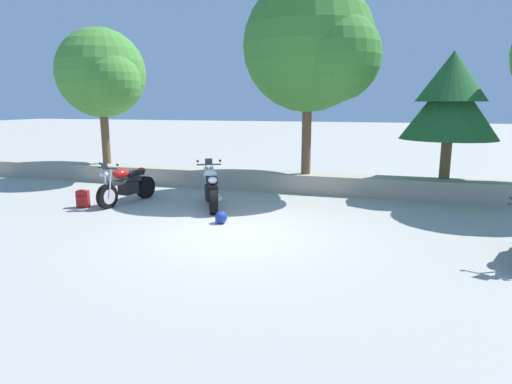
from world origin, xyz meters
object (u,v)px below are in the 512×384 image
(motorcycle_white_centre, at_px, (211,189))
(leafy_tree_far_left, at_px, (103,75))
(leafy_tree_mid_left, at_px, (314,48))
(pine_tree_mid_right, at_px, (451,98))
(motorcycle_red_near_left, at_px, (126,185))
(rider_helmet, at_px, (221,217))
(rider_backpack, at_px, (83,198))

(motorcycle_white_centre, height_order, leafy_tree_far_left, leafy_tree_far_left)
(leafy_tree_mid_left, xyz_separation_m, pine_tree_mid_right, (3.74, 0.40, -1.39))
(pine_tree_mid_right, bearing_deg, motorcycle_red_near_left, -158.48)
(leafy_tree_mid_left, bearing_deg, rider_helmet, -108.23)
(motorcycle_red_near_left, xyz_separation_m, pine_tree_mid_right, (8.25, 3.25, 2.31))
(rider_backpack, bearing_deg, rider_helmet, -5.88)
(rider_helmet, bearing_deg, rider_backpack, 174.12)
(motorcycle_white_centre, relative_size, pine_tree_mid_right, 0.55)
(rider_helmet, relative_size, leafy_tree_far_left, 0.06)
(leafy_tree_mid_left, height_order, pine_tree_mid_right, leafy_tree_mid_left)
(leafy_tree_mid_left, bearing_deg, motorcycle_white_centre, -129.21)
(motorcycle_white_centre, distance_m, leafy_tree_mid_left, 5.02)
(motorcycle_red_near_left, distance_m, motorcycle_white_centre, 2.37)
(rider_backpack, bearing_deg, motorcycle_red_near_left, 43.87)
(leafy_tree_far_left, height_order, pine_tree_mid_right, leafy_tree_far_left)
(motorcycle_white_centre, relative_size, leafy_tree_mid_left, 0.34)
(motorcycle_white_centre, bearing_deg, motorcycle_red_near_left, -174.56)
(rider_helmet, height_order, leafy_tree_far_left, leafy_tree_far_left)
(motorcycle_red_near_left, bearing_deg, leafy_tree_mid_left, 32.35)
(leafy_tree_far_left, height_order, leafy_tree_mid_left, leafy_tree_mid_left)
(rider_helmet, xyz_separation_m, leafy_tree_mid_left, (1.33, 4.03, 4.05))
(rider_backpack, height_order, leafy_tree_mid_left, leafy_tree_mid_left)
(motorcycle_red_near_left, height_order, rider_backpack, motorcycle_red_near_left)
(motorcycle_white_centre, height_order, leafy_tree_mid_left, leafy_tree_mid_left)
(motorcycle_white_centre, relative_size, rider_backpack, 4.07)
(leafy_tree_far_left, relative_size, leafy_tree_mid_left, 0.82)
(motorcycle_white_centre, xyz_separation_m, rider_backpack, (-3.16, -0.99, -0.24))
(motorcycle_white_centre, xyz_separation_m, pine_tree_mid_right, (5.89, 3.03, 2.31))
(pine_tree_mid_right, bearing_deg, leafy_tree_mid_left, -173.90)
(motorcycle_white_centre, bearing_deg, leafy_tree_far_left, 150.15)
(motorcycle_red_near_left, distance_m, rider_helmet, 3.40)
(motorcycle_white_centre, relative_size, leafy_tree_far_left, 0.41)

